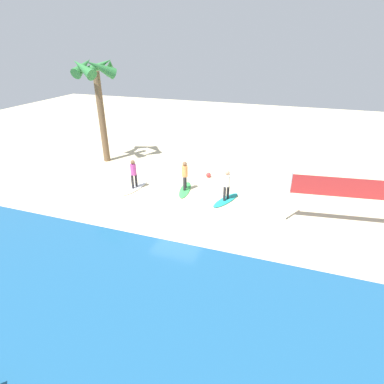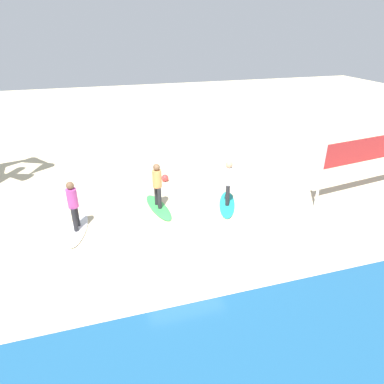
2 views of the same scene
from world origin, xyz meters
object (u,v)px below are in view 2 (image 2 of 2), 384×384
Objects in this scene: surfboard_white at (78,229)px; surfer_white at (73,202)px; surfboard_teal at (227,204)px; surfboard_green at (158,207)px; surfer_teal at (228,180)px; beach_ball at (165,178)px; surfer_green at (157,182)px.

surfer_white is (-0.00, 0.00, 0.99)m from surfboard_white.
surfboard_green is at bearing -79.16° from surfboard_teal.
surfer_teal is at bearing -158.13° from surfboard_teal.
surfboard_teal is 1.00× the size of surfboard_green.
surfboard_white is at bearing -65.83° from surfboard_teal.
beach_ball is (-3.54, -2.94, 0.11)m from surfboard_white.
surfer_green reaches higher than surfboard_teal.
surfboard_white is (5.28, 0.21, -0.99)m from surfer_teal.
surfer_green is at bearing -11.03° from surfer_teal.
surfer_teal is 5.28m from surfer_white.
surfer_teal is at bearing -177.70° from surfer_white.
surfboard_teal is at bearing 101.83° from surfboard_white.
surfer_green is 0.78× the size of surfboard_white.
surfer_white is at bearing 13.94° from surfer_green.
surfer_green reaches higher than surfboard_white.
surfboard_white is at bearing -85.39° from surfboard_green.
surfboard_teal is 2.71m from surfer_green.
surfboard_green is 3.05m from surfer_white.
surfer_teal is 1.00× the size of surfer_green.
surfer_green is at bearing -79.16° from surfboard_teal.
beach_ball is at bearing 152.46° from surfboard_green.
surfboard_white is at bearing 13.94° from surfer_green.
surfboard_green is at bearing -11.03° from surfer_teal.
surfer_teal is 1.00× the size of surfer_white.
surfboard_white is at bearing 2.30° from surfer_teal.
surfer_green is at bearing -166.06° from surfer_white.
beach_ball reaches higher than surfboard_green.
surfboard_teal is 6.99× the size of beach_ball.
surfboard_white is (2.80, 0.70, -0.99)m from surfer_green.
surfboard_green is 1.28× the size of surfer_green.
surfboard_teal is 1.28× the size of surfer_white.
surfer_green is (0.00, 0.00, 0.99)m from surfboard_green.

